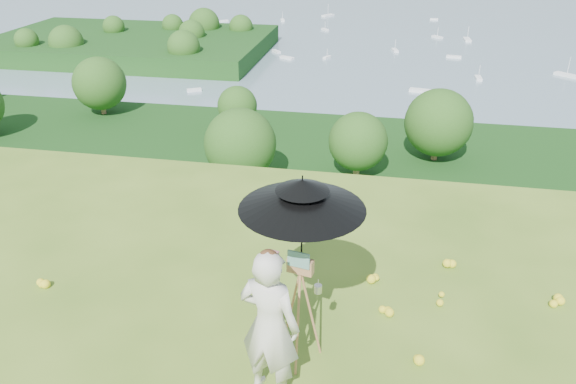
# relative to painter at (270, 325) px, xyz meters

# --- Properties ---
(forest_slope) EXTENTS (140.00, 56.00, 22.00)m
(forest_slope) POSITION_rel_painter_xyz_m (-1.40, 33.95, -29.93)
(forest_slope) COLOR black
(forest_slope) RESTS_ON bay_water
(shoreline_tier) EXTENTS (170.00, 28.00, 8.00)m
(shoreline_tier) POSITION_rel_painter_xyz_m (-1.40, 73.95, -36.93)
(shoreline_tier) COLOR slate
(shoreline_tier) RESTS_ON bay_water
(bay_water) EXTENTS (700.00, 700.00, 0.00)m
(bay_water) POSITION_rel_painter_xyz_m (-1.40, 238.95, -34.93)
(bay_water) COLOR slate
(bay_water) RESTS_ON ground
(peninsula) EXTENTS (90.00, 60.00, 12.00)m
(peninsula) POSITION_rel_painter_xyz_m (-76.40, 153.95, -29.93)
(peninsula) COLOR black
(peninsula) RESTS_ON bay_water
(slope_trees) EXTENTS (110.00, 50.00, 6.00)m
(slope_trees) POSITION_rel_painter_xyz_m (-1.40, 33.95, -15.93)
(slope_trees) COLOR #2A5218
(slope_trees) RESTS_ON forest_slope
(harbor_town) EXTENTS (110.00, 22.00, 5.00)m
(harbor_town) POSITION_rel_painter_xyz_m (-1.40, 73.95, -30.43)
(harbor_town) COLOR silver
(harbor_town) RESTS_ON shoreline_tier
(moored_boats) EXTENTS (140.00, 140.00, 0.70)m
(moored_boats) POSITION_rel_painter_xyz_m (-13.90, 159.95, -34.58)
(moored_boats) COLOR white
(moored_boats) RESTS_ON bay_water
(painter) EXTENTS (0.77, 0.60, 1.87)m
(painter) POSITION_rel_painter_xyz_m (0.00, 0.00, 0.00)
(painter) COLOR silver
(painter) RESTS_ON ground
(field_easel) EXTENTS (0.70, 0.70, 1.55)m
(field_easel) POSITION_rel_painter_xyz_m (0.23, 0.57, -0.16)
(field_easel) COLOR #B06E4A
(field_easel) RESTS_ON ground
(sun_umbrella) EXTENTS (1.46, 1.46, 1.15)m
(sun_umbrella) POSITION_rel_painter_xyz_m (0.24, 0.60, 0.92)
(sun_umbrella) COLOR black
(sun_umbrella) RESTS_ON field_easel
(painter_cap) EXTENTS (0.26, 0.29, 0.10)m
(painter_cap) POSITION_rel_painter_xyz_m (0.00, 0.00, 0.88)
(painter_cap) COLOR #C26A79
(painter_cap) RESTS_ON painter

